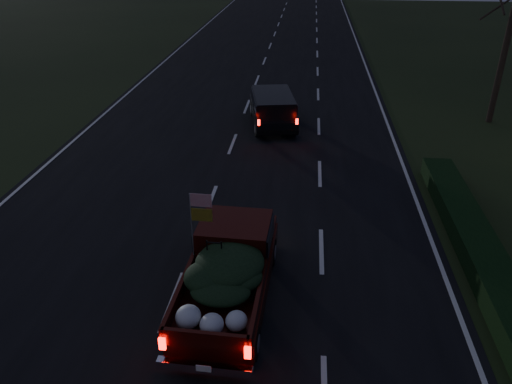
# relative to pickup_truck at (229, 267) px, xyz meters

# --- Properties ---
(ground) EXTENTS (120.00, 120.00, 0.00)m
(ground) POSITION_rel_pickup_truck_xyz_m (-1.37, -0.24, -0.94)
(ground) COLOR black
(ground) RESTS_ON ground
(road_asphalt) EXTENTS (14.00, 120.00, 0.02)m
(road_asphalt) POSITION_rel_pickup_truck_xyz_m (-1.37, -0.24, -0.93)
(road_asphalt) COLOR black
(road_asphalt) RESTS_ON ground
(hedge_row) EXTENTS (1.00, 10.00, 0.60)m
(hedge_row) POSITION_rel_pickup_truck_xyz_m (6.43, 2.76, -0.64)
(hedge_row) COLOR black
(hedge_row) RESTS_ON ground
(pickup_truck) EXTENTS (2.00, 4.87, 2.52)m
(pickup_truck) POSITION_rel_pickup_truck_xyz_m (0.00, 0.00, 0.00)
(pickup_truck) COLOR #350C07
(pickup_truck) RESTS_ON ground
(lead_suv) EXTENTS (2.50, 4.49, 1.22)m
(lead_suv) POSITION_rel_pickup_truck_xyz_m (0.13, 12.16, -0.02)
(lead_suv) COLOR black
(lead_suv) RESTS_ON ground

